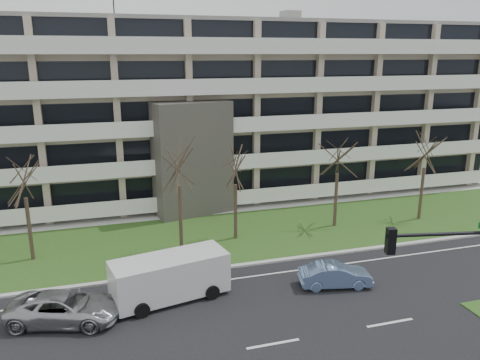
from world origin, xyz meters
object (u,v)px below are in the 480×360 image
object	(u,v)px
silver_pickup	(65,308)
blue_sedan	(335,275)
white_van	(171,274)
traffic_signal	(469,276)

from	to	relation	value
silver_pickup	blue_sedan	distance (m)	14.19
silver_pickup	white_van	xyz separation A→B (m)	(5.29, 0.83, 0.67)
silver_pickup	white_van	world-z (taller)	white_van
silver_pickup	traffic_signal	xyz separation A→B (m)	(15.78, -8.11, 3.37)
silver_pickup	blue_sedan	bearing A→B (deg)	-75.94
white_van	silver_pickup	bearing A→B (deg)	177.21
blue_sedan	traffic_signal	xyz separation A→B (m)	(1.60, -7.68, 3.45)
white_van	blue_sedan	bearing A→B (deg)	-19.82
white_van	traffic_signal	bearing A→B (deg)	-52.17
blue_sedan	white_van	distance (m)	9.01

